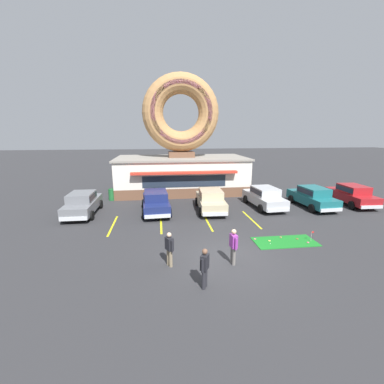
{
  "coord_description": "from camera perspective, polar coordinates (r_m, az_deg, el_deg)",
  "views": [
    {
      "loc": [
        -2.93,
        -10.63,
        5.68
      ],
      "look_at": [
        -0.91,
        5.0,
        2.0
      ],
      "focal_mm": 24.0,
      "sensor_mm": 36.0,
      "label": 1
    }
  ],
  "objects": [
    {
      "name": "car_silver",
      "position": [
        20.48,
        15.76,
        -0.94
      ],
      "size": [
        2.19,
        4.66,
        1.6
      ],
      "color": "#B2B5BA",
      "rests_on": "ground"
    },
    {
      "name": "parking_stripe_far_left",
      "position": [
        16.89,
        -17.19,
        -7.11
      ],
      "size": [
        0.12,
        3.6,
        0.01
      ],
      "primitive_type": "cube",
      "color": "yellow",
      "rests_on": "ground"
    },
    {
      "name": "car_champagne",
      "position": [
        18.93,
        4.15,
        -1.6
      ],
      "size": [
        2.16,
        4.64,
        1.6
      ],
      "color": "#BCAD89",
      "rests_on": "ground"
    },
    {
      "name": "putting_mat",
      "position": [
        14.71,
        19.94,
        -10.34
      ],
      "size": [
        3.29,
        1.52,
        0.03
      ],
      "primitive_type": "cube",
      "color": "#197523",
      "rests_on": "ground"
    },
    {
      "name": "car_grey",
      "position": [
        19.55,
        -23.15,
        -2.17
      ],
      "size": [
        1.99,
        4.57,
        1.6
      ],
      "color": "slate",
      "rests_on": "ground"
    },
    {
      "name": "donut_shop_building",
      "position": [
        24.74,
        -2.39,
        8.64
      ],
      "size": [
        12.3,
        6.75,
        10.96
      ],
      "color": "brown",
      "rests_on": "ground"
    },
    {
      "name": "pedestrian_blue_sweater_man",
      "position": [
        11.53,
        9.18,
        -11.56
      ],
      "size": [
        0.29,
        0.59,
        1.62
      ],
      "color": "slate",
      "rests_on": "ground"
    },
    {
      "name": "putting_flag_pin",
      "position": [
        15.15,
        25.15,
        -8.41
      ],
      "size": [
        0.13,
        0.01,
        0.55
      ],
      "color": "silver",
      "rests_on": "putting_mat"
    },
    {
      "name": "ground_plane",
      "position": [
        12.4,
        7.38,
        -14.23
      ],
      "size": [
        160.0,
        160.0,
        0.0
      ],
      "primitive_type": "plane",
      "color": "#2D2D30"
    },
    {
      "name": "parking_stripe_left",
      "position": [
        16.63,
        -6.89,
        -6.92
      ],
      "size": [
        0.12,
        3.6,
        0.01
      ],
      "primitive_type": "cube",
      "color": "yellow",
      "rests_on": "ground"
    },
    {
      "name": "golf_ball",
      "position": [
        14.16,
        17.0,
        -10.89
      ],
      "size": [
        0.04,
        0.04,
        0.04
      ],
      "primitive_type": "sphere",
      "color": "white",
      "rests_on": "putting_mat"
    },
    {
      "name": "pedestrian_hooded_kid",
      "position": [
        9.83,
        2.83,
        -16.22
      ],
      "size": [
        0.39,
        0.53,
        1.57
      ],
      "color": "#232328",
      "rests_on": "ground"
    },
    {
      "name": "pedestrian_leather_jacket_man",
      "position": [
        11.31,
        -5.05,
        -12.23
      ],
      "size": [
        0.39,
        0.54,
        1.54
      ],
      "color": "#7F7056",
      "rests_on": "ground"
    },
    {
      "name": "trash_bin",
      "position": [
        22.95,
        -17.37,
        -0.51
      ],
      "size": [
        0.57,
        0.57,
        0.97
      ],
      "color": "#1E662D",
      "rests_on": "ground"
    },
    {
      "name": "car_teal",
      "position": [
        21.84,
        25.21,
        -0.85
      ],
      "size": [
        2.13,
        4.63,
        1.6
      ],
      "color": "#196066",
      "rests_on": "ground"
    },
    {
      "name": "car_navy",
      "position": [
        18.62,
        -8.06,
        -1.95
      ],
      "size": [
        2.17,
        4.65,
        1.6
      ],
      "color": "navy",
      "rests_on": "ground"
    },
    {
      "name": "mini_donut_near_left",
      "position": [
        14.5,
        13.8,
        -10.11
      ],
      "size": [
        0.13,
        0.13,
        0.04
      ],
      "primitive_type": "torus",
      "color": "#D8667F",
      "rests_on": "putting_mat"
    },
    {
      "name": "mini_donut_mid_left",
      "position": [
        15.13,
        19.12,
        -9.48
      ],
      "size": [
        0.13,
        0.13,
        0.04
      ],
      "primitive_type": "torus",
      "color": "#A5724C",
      "rests_on": "putting_mat"
    },
    {
      "name": "car_red",
      "position": [
        24.15,
        31.98,
        -0.36
      ],
      "size": [
        2.13,
        4.63,
        1.6
      ],
      "color": "maroon",
      "rests_on": "ground"
    },
    {
      "name": "mini_donut_mid_centre",
      "position": [
        14.49,
        16.83,
        -10.33
      ],
      "size": [
        0.13,
        0.13,
        0.04
      ],
      "primitive_type": "torus",
      "color": "#E5C666",
      "rests_on": "putting_mat"
    },
    {
      "name": "parking_stripe_centre",
      "position": [
        17.69,
        13.05,
        -5.93
      ],
      "size": [
        0.12,
        3.6,
        0.01
      ],
      "primitive_type": "cube",
      "color": "yellow",
      "rests_on": "ground"
    },
    {
      "name": "parking_stripe_mid_left",
      "position": [
        16.9,
        3.4,
        -6.51
      ],
      "size": [
        0.12,
        3.6,
        0.01
      ],
      "primitive_type": "cube",
      "color": "yellow",
      "rests_on": "ground"
    },
    {
      "name": "mini_donut_near_right",
      "position": [
        14.98,
        24.37,
        -10.17
      ],
      "size": [
        0.13,
        0.13,
        0.04
      ],
      "primitive_type": "torus",
      "color": "#D8667F",
      "rests_on": "putting_mat"
    },
    {
      "name": "mini_donut_mid_right",
      "position": [
        15.23,
        22.34,
        -9.6
      ],
      "size": [
        0.13,
        0.13,
        0.04
      ],
      "primitive_type": "torus",
      "color": "brown",
      "rests_on": "putting_mat"
    }
  ]
}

